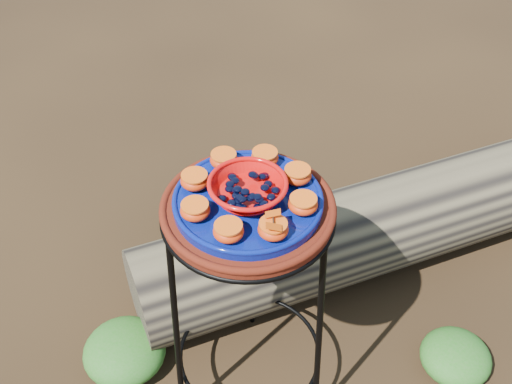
{
  "coord_description": "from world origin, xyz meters",
  "views": [
    {
      "loc": [
        0.05,
        -1.04,
        1.73
      ],
      "look_at": [
        0.02,
        0.0,
        0.77
      ],
      "focal_mm": 45.0,
      "sensor_mm": 36.0,
      "label": 1
    }
  ],
  "objects_px": {
    "plant_stand": "(249,309)",
    "driftwood_log": "(381,225)",
    "terracotta_saucer": "(248,210)",
    "red_bowl": "(248,190)",
    "cobalt_plate": "(248,202)"
  },
  "relations": [
    {
      "from": "plant_stand",
      "to": "cobalt_plate",
      "type": "xyz_separation_m",
      "value": [
        0.0,
        0.0,
        0.39
      ]
    },
    {
      "from": "cobalt_plate",
      "to": "plant_stand",
      "type": "bearing_deg",
      "value": 0.0
    },
    {
      "from": "driftwood_log",
      "to": "terracotta_saucer",
      "type": "bearing_deg",
      "value": -130.16
    },
    {
      "from": "plant_stand",
      "to": "red_bowl",
      "type": "relative_size",
      "value": 4.16
    },
    {
      "from": "plant_stand",
      "to": "driftwood_log",
      "type": "bearing_deg",
      "value": 49.84
    },
    {
      "from": "plant_stand",
      "to": "terracotta_saucer",
      "type": "bearing_deg",
      "value": 0.0
    },
    {
      "from": "terracotta_saucer",
      "to": "red_bowl",
      "type": "relative_size",
      "value": 2.33
    },
    {
      "from": "terracotta_saucer",
      "to": "cobalt_plate",
      "type": "xyz_separation_m",
      "value": [
        0.0,
        0.0,
        0.03
      ]
    },
    {
      "from": "red_bowl",
      "to": "cobalt_plate",
      "type": "bearing_deg",
      "value": 0.0
    },
    {
      "from": "terracotta_saucer",
      "to": "driftwood_log",
      "type": "relative_size",
      "value": 0.23
    },
    {
      "from": "plant_stand",
      "to": "cobalt_plate",
      "type": "relative_size",
      "value": 2.08
    },
    {
      "from": "plant_stand",
      "to": "driftwood_log",
      "type": "distance_m",
      "value": 0.7
    },
    {
      "from": "cobalt_plate",
      "to": "driftwood_log",
      "type": "height_order",
      "value": "cobalt_plate"
    },
    {
      "from": "red_bowl",
      "to": "driftwood_log",
      "type": "relative_size",
      "value": 0.1
    },
    {
      "from": "cobalt_plate",
      "to": "red_bowl",
      "type": "distance_m",
      "value": 0.03
    }
  ]
}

